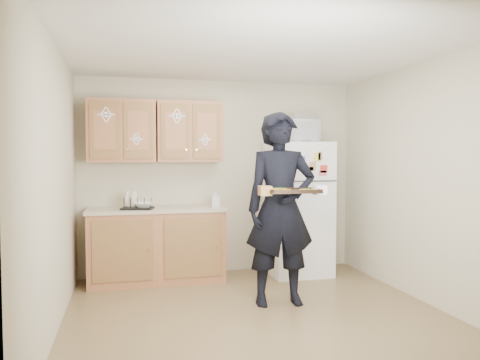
# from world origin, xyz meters

# --- Properties ---
(floor) EXTENTS (3.60, 3.60, 0.00)m
(floor) POSITION_xyz_m (0.00, 0.00, 0.00)
(floor) COLOR brown
(floor) RESTS_ON ground
(ceiling) EXTENTS (3.60, 3.60, 0.00)m
(ceiling) POSITION_xyz_m (0.00, 0.00, 2.50)
(ceiling) COLOR silver
(ceiling) RESTS_ON wall_back
(wall_back) EXTENTS (3.60, 0.04, 2.50)m
(wall_back) POSITION_xyz_m (0.00, 1.80, 1.25)
(wall_back) COLOR beige
(wall_back) RESTS_ON floor
(wall_front) EXTENTS (3.60, 0.04, 2.50)m
(wall_front) POSITION_xyz_m (0.00, -1.80, 1.25)
(wall_front) COLOR beige
(wall_front) RESTS_ON floor
(wall_left) EXTENTS (0.04, 3.60, 2.50)m
(wall_left) POSITION_xyz_m (-1.80, 0.00, 1.25)
(wall_left) COLOR beige
(wall_left) RESTS_ON floor
(wall_right) EXTENTS (0.04, 3.60, 2.50)m
(wall_right) POSITION_xyz_m (1.80, 0.00, 1.25)
(wall_right) COLOR beige
(wall_right) RESTS_ON floor
(refrigerator) EXTENTS (0.75, 0.70, 1.70)m
(refrigerator) POSITION_xyz_m (0.95, 1.43, 0.85)
(refrigerator) COLOR white
(refrigerator) RESTS_ON floor
(base_cabinet) EXTENTS (1.60, 0.60, 0.86)m
(base_cabinet) POSITION_xyz_m (-0.85, 1.48, 0.43)
(base_cabinet) COLOR #9A5A35
(base_cabinet) RESTS_ON floor
(countertop) EXTENTS (1.64, 0.64, 0.04)m
(countertop) POSITION_xyz_m (-0.85, 1.48, 0.88)
(countertop) COLOR tan
(countertop) RESTS_ON base_cabinet
(upper_cab_left) EXTENTS (0.80, 0.33, 0.75)m
(upper_cab_left) POSITION_xyz_m (-1.25, 1.61, 1.83)
(upper_cab_left) COLOR #9A5A35
(upper_cab_left) RESTS_ON wall_back
(upper_cab_right) EXTENTS (0.80, 0.33, 0.75)m
(upper_cab_right) POSITION_xyz_m (-0.43, 1.61, 1.83)
(upper_cab_right) COLOR #9A5A35
(upper_cab_right) RESTS_ON wall_back
(cereal_box) EXTENTS (0.20, 0.07, 0.32)m
(cereal_box) POSITION_xyz_m (1.47, 1.67, 0.16)
(cereal_box) COLOR gold
(cereal_box) RESTS_ON floor
(person) EXTENTS (0.75, 0.52, 1.97)m
(person) POSITION_xyz_m (0.33, 0.29, 0.99)
(person) COLOR black
(person) RESTS_ON floor
(baking_tray) EXTENTS (0.50, 0.38, 0.04)m
(baking_tray) POSITION_xyz_m (0.35, -0.01, 1.18)
(baking_tray) COLOR black
(baking_tray) RESTS_ON person
(pizza_front_left) EXTENTS (0.16, 0.16, 0.02)m
(pizza_front_left) POSITION_xyz_m (0.23, -0.08, 1.20)
(pizza_front_left) COLOR gold
(pizza_front_left) RESTS_ON baking_tray
(pizza_front_right) EXTENTS (0.16, 0.16, 0.02)m
(pizza_front_right) POSITION_xyz_m (0.45, -0.10, 1.20)
(pizza_front_right) COLOR gold
(pizza_front_right) RESTS_ON baking_tray
(pizza_back_left) EXTENTS (0.16, 0.16, 0.02)m
(pizza_back_left) POSITION_xyz_m (0.24, 0.08, 1.20)
(pizza_back_left) COLOR gold
(pizza_back_left) RESTS_ON baking_tray
(microwave) EXTENTS (0.53, 0.38, 0.29)m
(microwave) POSITION_xyz_m (0.91, 1.38, 1.84)
(microwave) COLOR white
(microwave) RESTS_ON refrigerator
(foil_pan) EXTENTS (0.38, 0.29, 0.07)m
(foil_pan) POSITION_xyz_m (0.99, 1.41, 2.02)
(foil_pan) COLOR silver
(foil_pan) RESTS_ON microwave
(dish_rack) EXTENTS (0.41, 0.34, 0.14)m
(dish_rack) POSITION_xyz_m (-1.08, 1.39, 0.97)
(dish_rack) COLOR black
(dish_rack) RESTS_ON countertop
(bowl) EXTENTS (0.27, 0.27, 0.06)m
(bowl) POSITION_xyz_m (-1.00, 1.39, 0.95)
(bowl) COLOR white
(bowl) RESTS_ON dish_rack
(soap_bottle) EXTENTS (0.10, 0.10, 0.21)m
(soap_bottle) POSITION_xyz_m (-0.15, 1.38, 1.00)
(soap_bottle) COLOR white
(soap_bottle) RESTS_ON countertop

